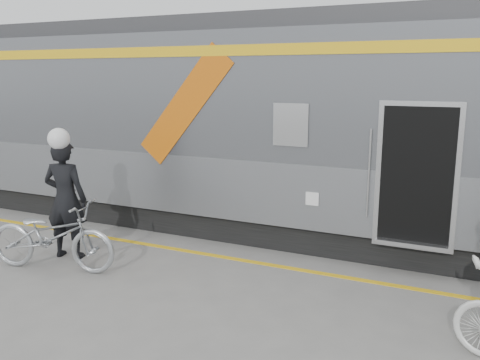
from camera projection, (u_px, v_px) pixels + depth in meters
The scene contains 6 objects.
ground at pixel (226, 326), 6.28m from camera, with size 90.00×90.00×0.00m, color slate.
train at pixel (307, 128), 9.72m from camera, with size 24.00×3.17×4.10m.
safety_strip at pixel (285, 267), 8.18m from camera, with size 24.00×0.12×0.01m, color yellow.
man at pixel (66, 199), 8.48m from camera, with size 0.74×0.48×2.02m, color black.
bicycle_left at pixel (52, 236), 8.00m from camera, with size 0.74×2.12×1.11m, color #ADB1B5.
helmet_man at pixel (61, 128), 8.24m from camera, with size 0.35×0.35×0.35m, color white.
Camera 1 is at (2.60, -5.16, 3.05)m, focal length 38.00 mm.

